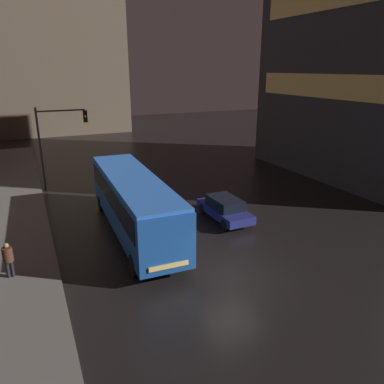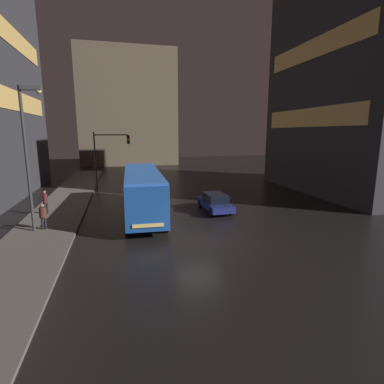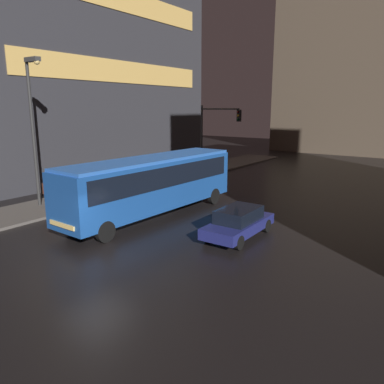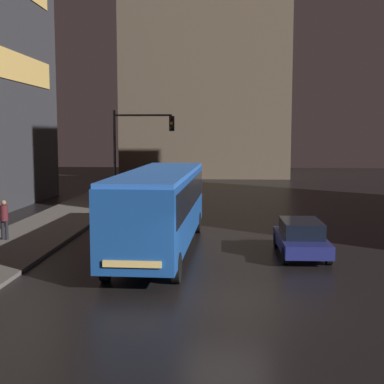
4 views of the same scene
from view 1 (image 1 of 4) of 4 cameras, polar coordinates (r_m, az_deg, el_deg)
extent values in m
plane|color=black|center=(17.26, 6.10, -12.79)|extent=(120.00, 120.00, 0.00)
cube|color=#56514C|center=(24.35, -25.69, -4.79)|extent=(4.00, 48.00, 0.15)
cube|color=#2D2D33|center=(35.59, 26.01, 19.43)|extent=(10.00, 17.44, 21.22)
cube|color=#EAC66B|center=(32.03, 19.26, 15.02)|extent=(0.24, 14.83, 1.80)
cube|color=brown|center=(59.80, -20.14, 19.06)|extent=(18.00, 12.00, 21.33)
cube|color=beige|center=(61.25, -11.14, 17.28)|extent=(0.24, 10.20, 1.80)
cube|color=beige|center=(61.38, -11.45, 22.01)|extent=(0.24, 10.20, 1.80)
cube|color=#194793|center=(20.84, -8.87, -1.59)|extent=(2.86, 11.63, 2.61)
cube|color=black|center=(20.66, -8.94, -0.14)|extent=(2.89, 10.71, 1.10)
cube|color=blue|center=(20.42, -9.06, 2.07)|extent=(2.80, 11.40, 0.16)
cube|color=#F4CC72|center=(16.13, -3.57, -11.20)|extent=(1.77, 0.15, 0.20)
cylinder|color=black|center=(17.86, -1.47, -9.68)|extent=(0.28, 1.01, 1.00)
cylinder|color=black|center=(17.27, -8.84, -10.97)|extent=(0.28, 1.01, 1.00)
cylinder|color=black|center=(25.57, -8.59, -1.00)|extent=(0.28, 1.01, 1.00)
cylinder|color=black|center=(25.16, -13.73, -1.66)|extent=(0.28, 1.01, 1.00)
cube|color=navy|center=(23.07, 4.98, -2.90)|extent=(1.81, 4.30, 0.50)
cube|color=black|center=(22.88, 5.02, -1.61)|extent=(1.52, 2.37, 0.61)
cylinder|color=black|center=(22.42, 8.57, -4.33)|extent=(0.21, 0.64, 0.64)
cylinder|color=black|center=(21.64, 5.02, -5.05)|extent=(0.21, 0.64, 0.64)
cylinder|color=black|center=(24.69, 4.91, -2.01)|extent=(0.21, 0.64, 0.64)
cylinder|color=black|center=(23.98, 1.60, -2.58)|extent=(0.21, 0.64, 0.64)
cylinder|color=black|center=(18.53, -26.27, -10.53)|extent=(0.14, 0.14, 0.77)
cylinder|color=black|center=(18.52, -25.71, -10.47)|extent=(0.14, 0.14, 0.77)
cylinder|color=#422319|center=(18.22, -26.30, -8.54)|extent=(0.62, 0.62, 0.64)
sphere|color=#8C664C|center=(18.04, -26.49, -7.32)|extent=(0.22, 0.22, 0.22)
cylinder|color=#2D2D2D|center=(30.35, -22.09, 6.01)|extent=(0.16, 0.16, 6.18)
cylinder|color=#2D2D2D|center=(30.04, -19.38, 11.62)|extent=(3.48, 0.12, 0.12)
cube|color=black|center=(30.30, -15.96, 11.04)|extent=(0.30, 0.24, 0.90)
sphere|color=#390706|center=(30.13, -15.97, 11.54)|extent=(0.18, 0.18, 0.18)
sphere|color=gold|center=(30.16, -15.92, 11.01)|extent=(0.18, 0.18, 0.18)
sphere|color=black|center=(30.20, -15.87, 10.49)|extent=(0.18, 0.18, 0.18)
camera|label=2|loc=(5.48, 96.47, -34.86)|focal=28.00mm
camera|label=3|loc=(19.25, 53.57, 2.20)|focal=35.00mm
camera|label=4|loc=(8.88, 73.57, -23.50)|focal=50.00mm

